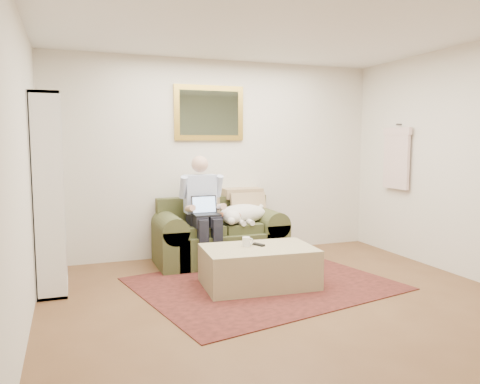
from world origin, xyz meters
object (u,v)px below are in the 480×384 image
seated_man (204,212)px  sleeping_dog (243,214)px  ottoman (259,267)px  laptop (205,210)px  bookshelf (49,193)px  coffee_mug (246,242)px  sofa (219,240)px

seated_man → sleeping_dog: seated_man is taller
sleeping_dog → ottoman: (-0.21, -1.04, -0.40)m
laptop → bookshelf: 1.76m
laptop → ottoman: (0.32, -0.91, -0.50)m
seated_man → coffee_mug: 0.94m
sofa → ottoman: bearing=-86.0°
sleeping_dog → ottoman: 1.13m
sofa → laptop: size_ratio=5.15×
sleeping_dog → coffee_mug: bearing=-108.4°
sofa → seated_man: seated_man is taller
sleeping_dog → coffee_mug: (-0.32, -0.95, -0.14)m
sofa → ottoman: (0.08, -1.12, -0.07)m
sofa → laptop: bearing=-139.0°
laptop → bookshelf: size_ratio=0.16×
ottoman → bookshelf: bearing=162.0°
sofa → seated_man: size_ratio=1.19×
seated_man → ottoman: bearing=-71.8°
laptop → coffee_mug: (0.21, -0.83, -0.24)m
sleeping_dog → sofa: bearing=164.3°
laptop → coffee_mug: bearing=-75.6°
ottoman → sleeping_dog: bearing=78.6°
ottoman → coffee_mug: 0.29m
laptop → coffee_mug: laptop is taller
seated_man → bookshelf: size_ratio=0.68×
sleeping_dog → ottoman: size_ratio=0.57×
sleeping_dog → ottoman: sleeping_dog is taller
bookshelf → ottoman: bearing=-18.0°
seated_man → coffee_mug: seated_man is taller
sofa → coffee_mug: bearing=-91.6°
laptop → sleeping_dog: (0.53, 0.13, -0.09)m
laptop → coffee_mug: 0.89m
seated_man → ottoman: (0.32, -0.97, -0.47)m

